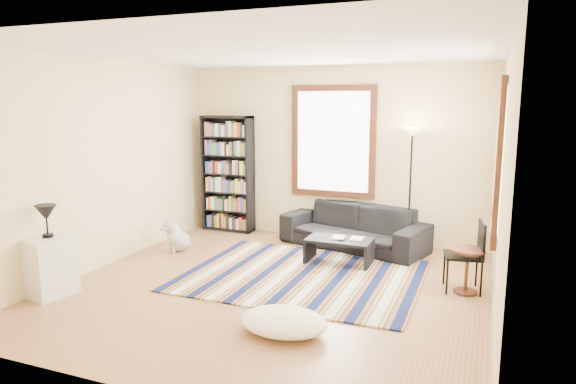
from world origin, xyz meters
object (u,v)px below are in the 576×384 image
at_px(folding_chair, 463,256).
at_px(dog, 179,235).
at_px(side_table, 466,271).
at_px(white_cabinet, 50,266).
at_px(sofa, 354,227).
at_px(bookshelf, 228,174).
at_px(floor_lamp, 410,191).
at_px(floor_cushion, 284,322).
at_px(coffee_table, 339,251).

bearing_deg(folding_chair, dog, 167.55).
relative_size(side_table, white_cabinet, 0.77).
bearing_deg(sofa, side_table, -23.14).
height_order(bookshelf, side_table, bookshelf).
distance_m(floor_lamp, folding_chair, 1.73).
height_order(folding_chair, dog, folding_chair).
height_order(floor_cushion, floor_lamp, floor_lamp).
relative_size(floor_cushion, white_cabinet, 1.26).
bearing_deg(folding_chair, floor_lamp, 111.04).
bearing_deg(floor_cushion, sofa, 92.07).
relative_size(coffee_table, folding_chair, 1.05).
relative_size(sofa, coffee_table, 2.50).
xyz_separation_m(sofa, side_table, (1.72, -1.39, -0.06)).
relative_size(sofa, bookshelf, 1.12).
height_order(floor_lamp, dog, floor_lamp).
bearing_deg(dog, floor_lamp, 42.04).
relative_size(sofa, floor_lamp, 1.21).
distance_m(floor_cushion, floor_lamp, 3.43).
bearing_deg(sofa, bookshelf, -170.90).
xyz_separation_m(sofa, white_cabinet, (-2.78, -3.25, 0.02)).
bearing_deg(coffee_table, sofa, 91.26).
xyz_separation_m(bookshelf, side_table, (4.04, -1.66, -0.73)).
bearing_deg(bookshelf, sofa, -6.63).
bearing_deg(side_table, floor_cushion, -132.28).
bearing_deg(side_table, sofa, 141.12).
distance_m(sofa, side_table, 2.21).
xyz_separation_m(floor_cushion, floor_lamp, (0.71, 3.26, 0.82)).
height_order(floor_lamp, folding_chair, floor_lamp).
bearing_deg(floor_lamp, dog, -158.93).
xyz_separation_m(coffee_table, side_table, (1.70, -0.53, 0.09)).
distance_m(white_cabinet, dog, 2.14).
bearing_deg(dog, coffee_table, 27.62).
bearing_deg(floor_lamp, white_cabinet, -137.07).
distance_m(bookshelf, dog, 1.61).
distance_m(sofa, floor_lamp, 1.02).
height_order(coffee_table, white_cabinet, white_cabinet).
distance_m(folding_chair, white_cabinet, 4.85).
distance_m(bookshelf, white_cabinet, 3.60).
height_order(side_table, dog, side_table).
relative_size(floor_cushion, floor_lamp, 0.47).
bearing_deg(sofa, floor_lamp, 22.69).
xyz_separation_m(sofa, bookshelf, (-2.32, 0.27, 0.67)).
bearing_deg(sofa, floor_cushion, -72.19).
bearing_deg(coffee_table, floor_lamp, 50.22).
height_order(bookshelf, folding_chair, bookshelf).
distance_m(folding_chair, dog, 4.09).
xyz_separation_m(coffee_table, floor_lamp, (0.80, 0.96, 0.75)).
height_order(bookshelf, floor_cushion, bookshelf).
bearing_deg(bookshelf, floor_lamp, -3.10).
bearing_deg(white_cabinet, folding_chair, 34.45).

